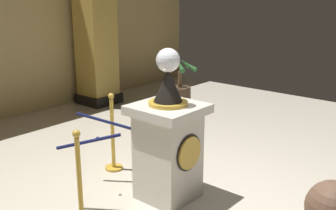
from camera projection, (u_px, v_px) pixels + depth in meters
name	position (u px, v px, depth m)	size (l,w,h in m)	color
ground_plane	(190.00, 207.00, 4.48)	(11.15, 11.15, 0.00)	beige
pedestal_clock	(168.00, 141.00, 4.53)	(0.73, 0.73, 1.74)	beige
stanchion_near	(113.00, 143.00, 5.36)	(0.24, 0.24, 1.06)	gold
stanchion_far	(80.00, 194.00, 4.03)	(0.24, 0.24, 1.04)	gold
velvet_rope	(97.00, 131.00, 4.58)	(1.00, 1.00, 0.22)	#141947
column_right	(95.00, 23.00, 8.27)	(0.78, 0.78, 3.43)	black
potted_palm_right	(180.00, 92.00, 8.22)	(0.73, 0.76, 1.08)	#4C3828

